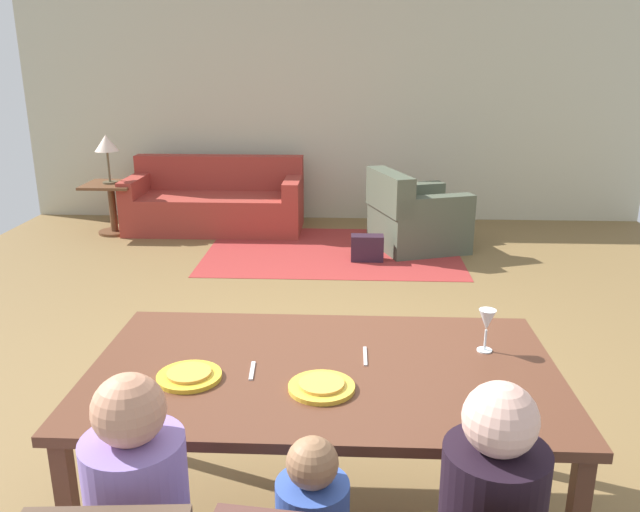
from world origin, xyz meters
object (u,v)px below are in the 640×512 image
Objects in this scene: dining_table at (324,381)px; handbag at (367,248)px; plate_near_child at (322,387)px; couch at (216,204)px; side_table at (112,201)px; armchair at (414,218)px; wine_glass at (487,322)px; plate_near_man at (189,376)px; table_lamp at (106,145)px.

dining_table is 5.83× the size of handbag.
couch reaches higher than plate_near_child.
side_table is (-2.60, 4.69, -0.32)m from dining_table.
plate_near_child is 4.54m from armchair.
dining_table is 10.03× the size of wine_glass.
plate_near_man is at bearing -106.32° from armchair.
plate_near_man is at bearing -166.84° from dining_table.
plate_near_child is 0.78× the size of handbag.
handbag is at bearing 96.31° from wine_glass.
dining_table is at bearing 13.16° from plate_near_man.
wine_glass is 0.58× the size of handbag.
dining_table is 3.84m from handbag.
dining_table is at bearing -100.25° from armchair.
wine_glass reaches higher than plate_near_man.
wine_glass reaches higher than handbag.
table_lamp reaches higher than wine_glass.
side_table is at bearing 118.99° from dining_table.
table_lamp is at bearing 118.08° from plate_near_child.
handbag is at bearing -135.96° from armchair.
dining_table is 0.93× the size of couch.
plate_near_man is at bearing -101.38° from handbag.
table_lamp is at bearing 0.00° from side_table.
table_lamp reaches higher than plate_near_child.
couch reaches higher than handbag.
couch is at bearing 12.86° from table_lamp.
table_lamp reaches higher than plate_near_man.
wine_glass is (0.67, 0.36, 0.12)m from plate_near_child.
couch is at bearing 146.29° from handbag.
couch is 1.83× the size of armchair.
table_lamp reaches higher than side_table.
plate_near_man is 0.13× the size of couch.
plate_near_child is 0.13× the size of couch.
couch is 3.44× the size of side_table.
wine_glass reaches higher than dining_table.
couch is 1.36m from table_lamp.
dining_table is 1.71× the size of armchair.
handbag is at bearing -17.41° from side_table.
table_lamp is at bearing 113.43° from plate_near_man.
wine_glass is at bearing 15.00° from dining_table.
table_lamp is at bearing 118.99° from dining_table.
armchair is 3.40m from side_table.
plate_near_man is at bearing -165.80° from wine_glass.
side_table is 0.63m from table_lamp.
dining_table reaches higher than handbag.
couch is at bearing 114.14° from wine_glass.
armchair is (0.77, 4.27, -0.38)m from dining_table.
plate_near_man is at bearing 173.33° from plate_near_child.
dining_table is 4.36m from armchair.
plate_near_man is 4.60m from armchair.
table_lamp is 3.13m from handbag.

